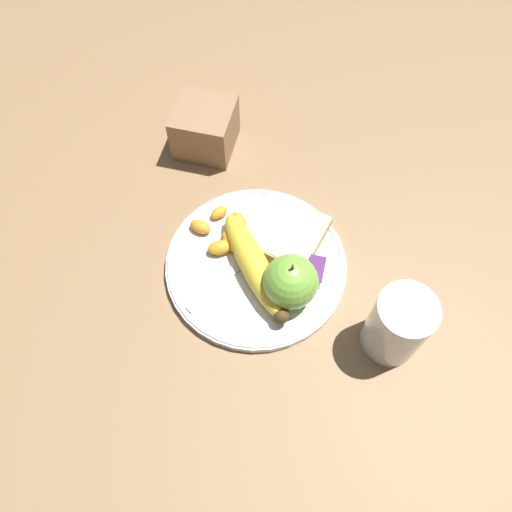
# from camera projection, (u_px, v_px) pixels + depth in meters

# --- Properties ---
(ground_plane) EXTENTS (3.00, 3.00, 0.00)m
(ground_plane) POSITION_uv_depth(u_px,v_px,m) (256.00, 267.00, 0.70)
(ground_plane) COLOR olive
(plate) EXTENTS (0.25, 0.25, 0.01)m
(plate) POSITION_uv_depth(u_px,v_px,m) (256.00, 264.00, 0.70)
(plate) COLOR silver
(plate) RESTS_ON ground_plane
(juice_glass) EXTENTS (0.07, 0.07, 0.11)m
(juice_glass) POSITION_uv_depth(u_px,v_px,m) (397.00, 326.00, 0.61)
(juice_glass) COLOR silver
(juice_glass) RESTS_ON ground_plane
(apple) EXTENTS (0.07, 0.07, 0.08)m
(apple) POSITION_uv_depth(u_px,v_px,m) (290.00, 282.00, 0.64)
(apple) COLOR #72B23D
(apple) RESTS_ON plate
(banana) EXTENTS (0.14, 0.16, 0.04)m
(banana) POSITION_uv_depth(u_px,v_px,m) (256.00, 266.00, 0.67)
(banana) COLOR yellow
(banana) RESTS_ON plate
(bread_slice) EXTENTS (0.12, 0.12, 0.02)m
(bread_slice) POSITION_uv_depth(u_px,v_px,m) (285.00, 232.00, 0.70)
(bread_slice) COLOR tan
(bread_slice) RESTS_ON plate
(fork) EXTENTS (0.11, 0.17, 0.00)m
(fork) POSITION_uv_depth(u_px,v_px,m) (249.00, 257.00, 0.69)
(fork) COLOR silver
(fork) RESTS_ON plate
(jam_packet) EXTENTS (0.05, 0.04, 0.02)m
(jam_packet) POSITION_uv_depth(u_px,v_px,m) (306.00, 268.00, 0.68)
(jam_packet) COLOR white
(jam_packet) RESTS_ON plate
(orange_segment_0) EXTENTS (0.03, 0.04, 0.02)m
(orange_segment_0) POSITION_uv_depth(u_px,v_px,m) (245.00, 251.00, 0.69)
(orange_segment_0) COLOR orange
(orange_segment_0) RESTS_ON plate
(orange_segment_1) EXTENTS (0.04, 0.04, 0.02)m
(orange_segment_1) POSITION_uv_depth(u_px,v_px,m) (230.00, 239.00, 0.70)
(orange_segment_1) COLOR orange
(orange_segment_1) RESTS_ON plate
(orange_segment_2) EXTENTS (0.04, 0.03, 0.02)m
(orange_segment_2) POSITION_uv_depth(u_px,v_px,m) (200.00, 227.00, 0.71)
(orange_segment_2) COLOR orange
(orange_segment_2) RESTS_ON plate
(orange_segment_3) EXTENTS (0.03, 0.03, 0.02)m
(orange_segment_3) POSITION_uv_depth(u_px,v_px,m) (219.00, 213.00, 0.72)
(orange_segment_3) COLOR orange
(orange_segment_3) RESTS_ON plate
(orange_segment_4) EXTENTS (0.03, 0.02, 0.01)m
(orange_segment_4) POSITION_uv_depth(u_px,v_px,m) (234.00, 247.00, 0.70)
(orange_segment_4) COLOR orange
(orange_segment_4) RESTS_ON plate
(orange_segment_5) EXTENTS (0.04, 0.03, 0.02)m
(orange_segment_5) POSITION_uv_depth(u_px,v_px,m) (220.00, 248.00, 0.69)
(orange_segment_5) COLOR orange
(orange_segment_5) RESTS_ON plate
(orange_segment_6) EXTENTS (0.04, 0.03, 0.02)m
(orange_segment_6) POSITION_uv_depth(u_px,v_px,m) (238.00, 232.00, 0.71)
(orange_segment_6) COLOR orange
(orange_segment_6) RESTS_ON plate
(orange_segment_7) EXTENTS (0.04, 0.04, 0.02)m
(orange_segment_7) POSITION_uv_depth(u_px,v_px,m) (250.00, 233.00, 0.70)
(orange_segment_7) COLOR orange
(orange_segment_7) RESTS_ON plate
(orange_segment_8) EXTENTS (0.03, 0.03, 0.02)m
(orange_segment_8) POSITION_uv_depth(u_px,v_px,m) (239.00, 221.00, 0.72)
(orange_segment_8) COLOR orange
(orange_segment_8) RESTS_ON plate
(condiment_caddy) EXTENTS (0.09, 0.09, 0.08)m
(condiment_caddy) POSITION_uv_depth(u_px,v_px,m) (205.00, 128.00, 0.78)
(condiment_caddy) COLOR #93704C
(condiment_caddy) RESTS_ON ground_plane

